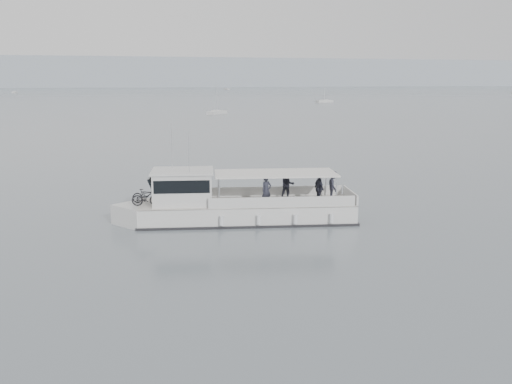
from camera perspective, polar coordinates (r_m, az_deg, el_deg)
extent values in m
plane|color=slate|center=(29.76, 6.32, -3.68)|extent=(1400.00, 1400.00, 0.00)
cube|color=#939EA8|center=(586.72, -15.18, 11.47)|extent=(1400.00, 90.00, 28.00)
cube|color=silver|center=(31.06, -0.89, -2.17)|extent=(11.87, 5.19, 1.25)
cube|color=silver|center=(31.19, -11.49, -2.33)|extent=(3.06, 3.06, 1.25)
cube|color=beige|center=(30.92, -0.89, -1.04)|extent=(11.87, 5.19, 0.06)
cube|color=black|center=(31.15, -0.89, -2.85)|extent=(12.08, 5.34, 0.17)
cube|color=silver|center=(32.46, 1.96, 0.06)|extent=(7.54, 1.55, 0.57)
cube|color=silver|center=(29.59, 2.64, -1.04)|extent=(7.54, 1.55, 0.57)
cube|color=silver|center=(31.77, 9.42, -0.33)|extent=(0.68, 3.03, 0.57)
cube|color=silver|center=(30.70, -7.33, 0.42)|extent=(3.50, 3.12, 1.72)
cube|color=black|center=(30.77, -10.10, 0.63)|extent=(0.98, 2.45, 1.11)
cube|color=black|center=(30.65, -7.34, 0.95)|extent=(3.32, 3.12, 0.67)
cube|color=silver|center=(30.54, -7.37, 2.10)|extent=(3.73, 3.35, 0.10)
cube|color=silver|center=(30.77, 1.95, 1.89)|extent=(6.94, 4.06, 0.08)
cylinder|color=silver|center=(29.37, -3.69, -0.14)|extent=(0.07, 0.07, 1.58)
cylinder|color=silver|center=(32.01, -3.81, 0.80)|extent=(0.07, 0.07, 1.58)
cylinder|color=silver|center=(30.13, 8.04, 0.06)|extent=(0.07, 0.07, 1.58)
cylinder|color=silver|center=(32.70, 7.00, 0.96)|extent=(0.07, 0.07, 1.58)
cylinder|color=silver|center=(31.26, -8.42, 4.58)|extent=(0.03, 0.03, 2.49)
cylinder|color=silver|center=(29.72, -6.73, 3.91)|extent=(0.03, 0.03, 2.11)
cylinder|color=silver|center=(29.34, -3.45, -2.89)|extent=(0.27, 0.27, 0.48)
cylinder|color=silver|center=(29.45, 0.28, -2.81)|extent=(0.27, 0.27, 0.48)
cylinder|color=silver|center=(29.68, 3.97, -2.73)|extent=(0.27, 0.27, 0.48)
cylinder|color=silver|center=(30.03, 7.58, -2.63)|extent=(0.27, 0.27, 0.48)
imported|color=black|center=(31.30, -10.79, -0.29)|extent=(1.72, 0.87, 0.86)
imported|color=black|center=(30.54, -10.93, -0.53)|extent=(1.57, 0.71, 0.91)
imported|color=#2A2B38|center=(30.00, 1.05, 0.14)|extent=(0.68, 0.56, 1.61)
imported|color=#2A2B38|center=(31.65, 3.17, 0.72)|extent=(0.80, 0.63, 1.61)
imported|color=#2A2B38|center=(30.70, 6.33, 0.34)|extent=(0.46, 0.97, 1.61)
imported|color=#2A2B38|center=(31.82, 7.69, 0.69)|extent=(0.75, 1.12, 1.61)
cube|color=silver|center=(352.15, -22.97, 9.16)|extent=(2.76, 5.45, 0.75)
cube|color=silver|center=(352.15, -22.97, 9.21)|extent=(1.82, 2.10, 0.45)
cylinder|color=silver|center=(352.10, -23.01, 9.68)|extent=(0.08, 0.08, 5.74)
cube|color=silver|center=(429.04, -2.97, 10.23)|extent=(3.66, 5.43, 0.75)
cube|color=silver|center=(429.04, -2.97, 10.28)|extent=(2.08, 2.26, 0.45)
cube|color=silver|center=(128.30, -3.91, 7.93)|extent=(5.39, 5.52, 0.75)
cube|color=silver|center=(128.28, -3.91, 8.07)|extent=(2.60, 2.61, 0.45)
cylinder|color=silver|center=(128.14, -3.93, 9.50)|extent=(0.08, 0.08, 6.43)
cube|color=silver|center=(194.82, 6.85, 8.99)|extent=(6.39, 3.53, 0.75)
cube|color=silver|center=(194.81, 6.85, 9.09)|extent=(2.51, 2.22, 0.45)
cylinder|color=silver|center=(194.72, 6.88, 10.07)|extent=(0.08, 0.08, 6.70)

